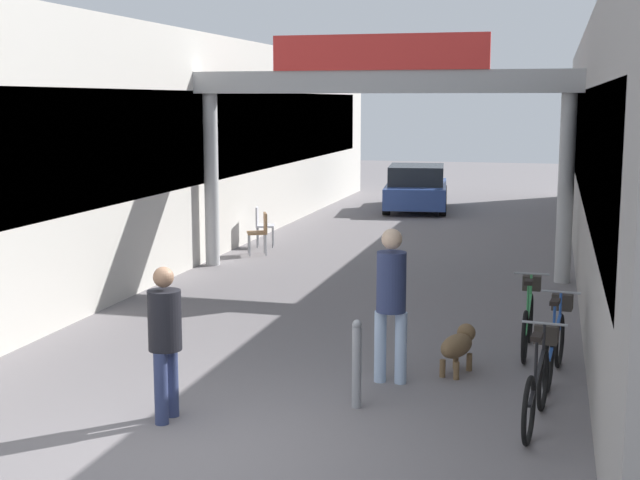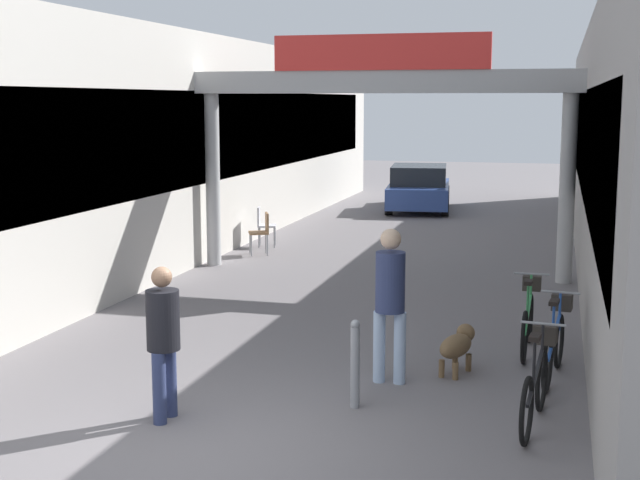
% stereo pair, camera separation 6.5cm
% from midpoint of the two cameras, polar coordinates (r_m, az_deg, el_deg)
% --- Properties ---
extents(ground_plane, '(80.00, 80.00, 0.00)m').
position_cam_midpoint_polar(ground_plane, '(8.59, -7.98, -13.30)').
color(ground_plane, slate).
extents(storefront_left, '(3.00, 26.00, 4.55)m').
position_cam_midpoint_polar(storefront_left, '(20.10, -9.28, 6.10)').
color(storefront_left, beige).
rests_on(storefront_left, ground_plane).
extents(arcade_sign_gateway, '(7.40, 0.47, 4.41)m').
position_cam_midpoint_polar(arcade_sign_gateway, '(16.55, 4.06, 8.66)').
color(arcade_sign_gateway, '#B2B2B2').
rests_on(arcade_sign_gateway, ground_plane).
extents(pedestrian_with_dog, '(0.38, 0.35, 1.80)m').
position_cam_midpoint_polar(pedestrian_with_dog, '(10.21, 4.69, -3.51)').
color(pedestrian_with_dog, '#A5BFE0').
rests_on(pedestrian_with_dog, ground_plane).
extents(pedestrian_companion, '(0.35, 0.38, 1.60)m').
position_cam_midpoint_polar(pedestrian_companion, '(9.17, -9.80, -5.93)').
color(pedestrian_companion, navy).
rests_on(pedestrian_companion, ground_plane).
extents(dog_on_leash, '(0.47, 0.79, 0.55)m').
position_cam_midpoint_polar(dog_on_leash, '(10.84, 8.98, -6.64)').
color(dog_on_leash, brown).
rests_on(dog_on_leash, ground_plane).
extents(bicycle_black_nearest, '(0.46, 1.68, 0.98)m').
position_cam_midpoint_polar(bicycle_black_nearest, '(9.34, 13.88, -8.79)').
color(bicycle_black_nearest, black).
rests_on(bicycle_black_nearest, ground_plane).
extents(bicycle_blue_second, '(0.46, 1.68, 0.98)m').
position_cam_midpoint_polar(bicycle_blue_second, '(10.89, 14.98, -6.28)').
color(bicycle_blue_second, black).
rests_on(bicycle_blue_second, ground_plane).
extents(bicycle_green_third, '(0.46, 1.69, 0.98)m').
position_cam_midpoint_polar(bicycle_green_third, '(11.94, 13.33, -4.87)').
color(bicycle_green_third, black).
rests_on(bicycle_green_third, ground_plane).
extents(bollard_post_metal, '(0.10, 0.10, 0.96)m').
position_cam_midpoint_polar(bollard_post_metal, '(9.51, 2.46, -7.88)').
color(bollard_post_metal, gray).
rests_on(bollard_post_metal, ground_plane).
extents(cafe_chair_wood_nearer, '(0.53, 0.53, 0.89)m').
position_cam_midpoint_polar(cafe_chair_wood_nearer, '(18.81, -3.62, 0.68)').
color(cafe_chair_wood_nearer, gray).
rests_on(cafe_chair_wood_nearer, ground_plane).
extents(cafe_chair_aluminium_farther, '(0.49, 0.49, 0.89)m').
position_cam_midpoint_polar(cafe_chair_aluminium_farther, '(19.84, -3.56, 1.12)').
color(cafe_chair_aluminium_farther, gray).
rests_on(cafe_chair_aluminium_farther, ground_plane).
extents(parked_car_blue, '(2.20, 4.18, 1.33)m').
position_cam_midpoint_polar(parked_car_blue, '(26.67, 6.42, 3.31)').
color(parked_car_blue, '#2D478C').
rests_on(parked_car_blue, ground_plane).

